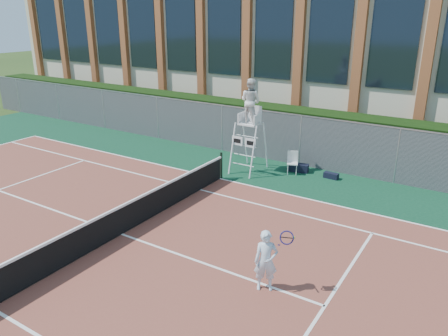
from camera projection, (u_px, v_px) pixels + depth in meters
The scene contains 12 objects.
ground at pixel (121, 235), 13.19m from camera, with size 120.00×120.00×0.00m, color #233814.
apron at pixel (144, 222), 13.98m from camera, with size 36.00×20.00×0.01m, color #0B321F.
tennis_court at pixel (121, 234), 13.18m from camera, with size 23.77×10.97×0.02m, color brown.
tennis_net at pixel (120, 219), 13.01m from camera, with size 0.10×11.30×1.10m.
fence at pixel (259, 134), 19.81m from camera, with size 40.00×0.06×2.20m, color #595E60, non-canonical shape.
hedge at pixel (271, 129), 20.77m from camera, with size 40.00×1.40×2.20m, color black.
building at pixel (332, 51), 26.05m from camera, with size 45.00×10.60×8.22m.
umpire_chair at pixel (250, 104), 17.58m from camera, with size 1.10×1.68×3.92m.
plastic_chair at pixel (292, 160), 18.05m from camera, with size 0.57×0.57×0.93m.
sports_bag_near at pixel (299, 168), 18.31m from camera, with size 0.80×0.32×0.34m, color black.
sports_bag_far at pixel (331, 176), 17.59m from camera, with size 0.58×0.25×0.23m, color black.
tennis_player at pixel (266, 261), 10.34m from camera, with size 0.94×0.72×1.57m.
Camera 1 is at (8.89, -8.25, 6.38)m, focal length 35.00 mm.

